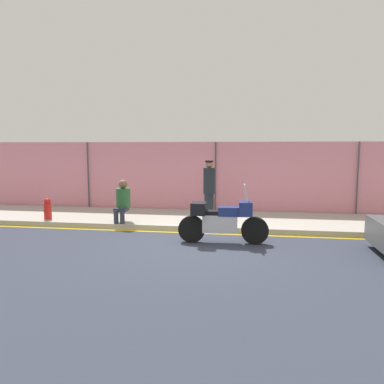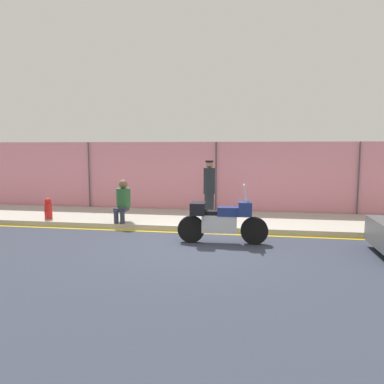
{
  "view_description": "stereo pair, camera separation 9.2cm",
  "coord_description": "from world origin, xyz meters",
  "px_view_note": "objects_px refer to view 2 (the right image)",
  "views": [
    {
      "loc": [
        1.23,
        -8.84,
        2.36
      ],
      "look_at": [
        -0.46,
        1.86,
        1.07
      ],
      "focal_mm": 35.0,
      "sensor_mm": 36.0,
      "label": 1
    },
    {
      "loc": [
        1.32,
        -8.82,
        2.36
      ],
      "look_at": [
        -0.46,
        1.86,
        1.07
      ],
      "focal_mm": 35.0,
      "sensor_mm": 36.0,
      "label": 2
    }
  ],
  "objects_px": {
    "officer_standing": "(209,189)",
    "person_seated_on_curb": "(123,199)",
    "fire_hydrant": "(48,209)",
    "motorcycle": "(222,220)"
  },
  "relations": [
    {
      "from": "officer_standing",
      "to": "person_seated_on_curb",
      "type": "bearing_deg",
      "value": -162.84
    },
    {
      "from": "person_seated_on_curb",
      "to": "officer_standing",
      "type": "bearing_deg",
      "value": 17.16
    },
    {
      "from": "person_seated_on_curb",
      "to": "fire_hydrant",
      "type": "height_order",
      "value": "person_seated_on_curb"
    },
    {
      "from": "person_seated_on_curb",
      "to": "motorcycle",
      "type": "bearing_deg",
      "value": -26.11
    },
    {
      "from": "person_seated_on_curb",
      "to": "fire_hydrant",
      "type": "distance_m",
      "value": 2.47
    },
    {
      "from": "motorcycle",
      "to": "officer_standing",
      "type": "relative_size",
      "value": 1.23
    },
    {
      "from": "motorcycle",
      "to": "fire_hydrant",
      "type": "bearing_deg",
      "value": 161.96
    },
    {
      "from": "motorcycle",
      "to": "fire_hydrant",
      "type": "height_order",
      "value": "motorcycle"
    },
    {
      "from": "person_seated_on_curb",
      "to": "fire_hydrant",
      "type": "bearing_deg",
      "value": 179.84
    },
    {
      "from": "motorcycle",
      "to": "officer_standing",
      "type": "height_order",
      "value": "officer_standing"
    }
  ]
}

